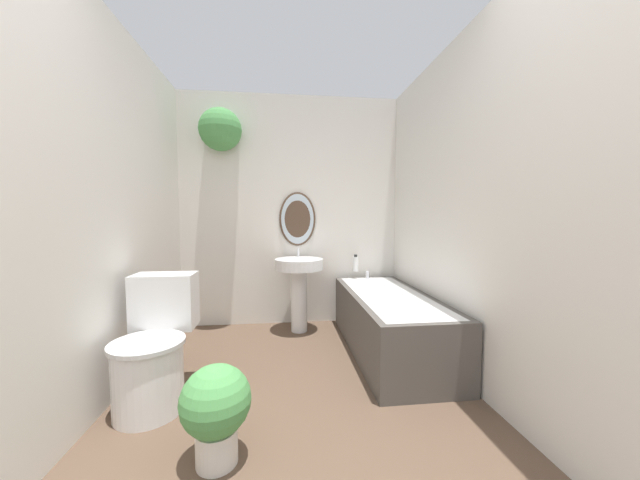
{
  "coord_description": "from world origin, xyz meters",
  "views": [
    {
      "loc": [
        -0.1,
        -0.54,
        1.12
      ],
      "look_at": [
        0.18,
        1.78,
        0.96
      ],
      "focal_mm": 18.0,
      "sensor_mm": 36.0,
      "label": 1
    }
  ],
  "objects_px": {
    "bathtub": "(389,321)",
    "shampoo_bottle": "(356,264)",
    "toilet": "(155,349)",
    "pedestal_sink": "(299,279)",
    "potted_plant": "(216,407)"
  },
  "relations": [
    {
      "from": "pedestal_sink",
      "to": "shampoo_bottle",
      "type": "xyz_separation_m",
      "value": [
        0.61,
        0.16,
        0.12
      ]
    },
    {
      "from": "toilet",
      "to": "potted_plant",
      "type": "relative_size",
      "value": 1.66
    },
    {
      "from": "toilet",
      "to": "bathtub",
      "type": "bearing_deg",
      "value": 19.1
    },
    {
      "from": "potted_plant",
      "to": "toilet",
      "type": "bearing_deg",
      "value": 130.56
    },
    {
      "from": "bathtub",
      "to": "shampoo_bottle",
      "type": "height_order",
      "value": "shampoo_bottle"
    },
    {
      "from": "pedestal_sink",
      "to": "bathtub",
      "type": "relative_size",
      "value": 0.52
    },
    {
      "from": "pedestal_sink",
      "to": "bathtub",
      "type": "bearing_deg",
      "value": -37.7
    },
    {
      "from": "bathtub",
      "to": "pedestal_sink",
      "type": "bearing_deg",
      "value": 142.3
    },
    {
      "from": "pedestal_sink",
      "to": "potted_plant",
      "type": "height_order",
      "value": "pedestal_sink"
    },
    {
      "from": "pedestal_sink",
      "to": "potted_plant",
      "type": "relative_size",
      "value": 1.8
    },
    {
      "from": "toilet",
      "to": "shampoo_bottle",
      "type": "xyz_separation_m",
      "value": [
        1.54,
        1.3,
        0.31
      ]
    },
    {
      "from": "toilet",
      "to": "bathtub",
      "type": "height_order",
      "value": "toilet"
    },
    {
      "from": "shampoo_bottle",
      "to": "toilet",
      "type": "bearing_deg",
      "value": -139.92
    },
    {
      "from": "shampoo_bottle",
      "to": "potted_plant",
      "type": "relative_size",
      "value": 0.38
    },
    {
      "from": "pedestal_sink",
      "to": "shampoo_bottle",
      "type": "distance_m",
      "value": 0.64
    }
  ]
}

